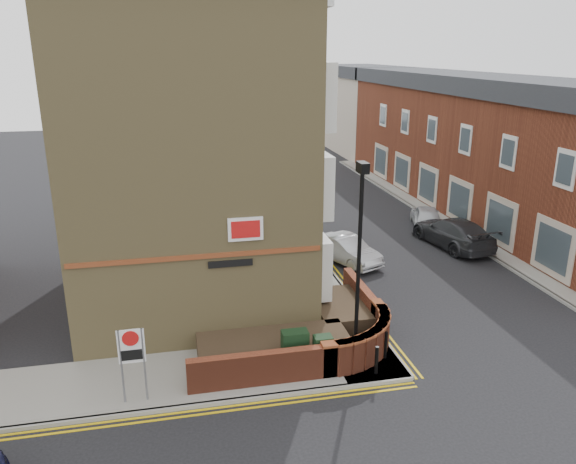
# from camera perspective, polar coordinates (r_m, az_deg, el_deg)

# --- Properties ---
(ground) EXTENTS (120.00, 120.00, 0.00)m
(ground) POSITION_cam_1_polar(r_m,az_deg,el_deg) (16.82, 2.75, -15.96)
(ground) COLOR black
(ground) RESTS_ON ground
(pavement_corner) EXTENTS (13.00, 3.00, 0.12)m
(pavement_corner) POSITION_cam_1_polar(r_m,az_deg,el_deg) (17.63, -9.98, -14.26)
(pavement_corner) COLOR gray
(pavement_corner) RESTS_ON ground
(pavement_main) EXTENTS (2.00, 32.00, 0.12)m
(pavement_main) POSITION_cam_1_polar(r_m,az_deg,el_deg) (31.42, -1.16, 0.75)
(pavement_main) COLOR gray
(pavement_main) RESTS_ON ground
(pavement_far) EXTENTS (4.00, 40.00, 0.12)m
(pavement_far) POSITION_cam_1_polar(r_m,az_deg,el_deg) (32.64, 19.22, 0.39)
(pavement_far) COLOR gray
(pavement_far) RESTS_ON ground
(kerb_side) EXTENTS (13.00, 0.15, 0.12)m
(kerb_side) POSITION_cam_1_polar(r_m,az_deg,el_deg) (16.38, -9.72, -17.03)
(kerb_side) COLOR gray
(kerb_side) RESTS_ON ground
(kerb_main_near) EXTENTS (0.15, 32.00, 0.12)m
(kerb_main_near) POSITION_cam_1_polar(r_m,az_deg,el_deg) (31.61, 0.61, 0.86)
(kerb_main_near) COLOR gray
(kerb_main_near) RESTS_ON ground
(kerb_main_far) EXTENTS (0.15, 40.00, 0.12)m
(kerb_main_far) POSITION_cam_1_polar(r_m,az_deg,el_deg) (31.67, 16.12, 0.16)
(kerb_main_far) COLOR gray
(kerb_main_far) RESTS_ON ground
(yellow_lines_side) EXTENTS (13.00, 0.28, 0.01)m
(yellow_lines_side) POSITION_cam_1_polar(r_m,az_deg,el_deg) (16.21, -9.66, -17.69)
(yellow_lines_side) COLOR gold
(yellow_lines_side) RESTS_ON ground
(yellow_lines_main) EXTENTS (0.28, 32.00, 0.01)m
(yellow_lines_main) POSITION_cam_1_polar(r_m,az_deg,el_deg) (31.68, 1.06, 0.80)
(yellow_lines_main) COLOR gold
(yellow_lines_main) RESTS_ON ground
(corner_building) EXTENTS (8.95, 10.40, 13.60)m
(corner_building) POSITION_cam_1_polar(r_m,az_deg,el_deg) (21.70, -9.92, 9.37)
(corner_building) COLOR olive
(corner_building) RESTS_ON ground
(garden_wall) EXTENTS (6.80, 6.00, 1.20)m
(garden_wall) POSITION_cam_1_polar(r_m,az_deg,el_deg) (18.88, 0.78, -11.82)
(garden_wall) COLOR maroon
(garden_wall) RESTS_ON ground
(lamppost) EXTENTS (0.25, 0.50, 6.30)m
(lamppost) POSITION_cam_1_polar(r_m,az_deg,el_deg) (16.72, 7.19, -3.36)
(lamppost) COLOR black
(lamppost) RESTS_ON pavement_corner
(utility_cabinet_large) EXTENTS (0.80, 0.45, 1.20)m
(utility_cabinet_large) POSITION_cam_1_polar(r_m,az_deg,el_deg) (17.45, 0.70, -11.80)
(utility_cabinet_large) COLOR black
(utility_cabinet_large) RESTS_ON pavement_corner
(utility_cabinet_small) EXTENTS (0.55, 0.40, 1.10)m
(utility_cabinet_small) POSITION_cam_1_polar(r_m,az_deg,el_deg) (17.40, 3.56, -12.12)
(utility_cabinet_small) COLOR black
(utility_cabinet_small) RESTS_ON pavement_corner
(bollard_near) EXTENTS (0.11, 0.11, 0.90)m
(bollard_near) POSITION_cam_1_polar(r_m,az_deg,el_deg) (17.39, 8.98, -12.74)
(bollard_near) COLOR black
(bollard_near) RESTS_ON pavement_corner
(bollard_far) EXTENTS (0.11, 0.11, 0.90)m
(bollard_far) POSITION_cam_1_polar(r_m,az_deg,el_deg) (18.23, 9.87, -11.23)
(bollard_far) COLOR black
(bollard_far) RESTS_ON pavement_corner
(zone_sign) EXTENTS (0.72, 0.07, 2.20)m
(zone_sign) POSITION_cam_1_polar(r_m,az_deg,el_deg) (16.02, -15.59, -11.67)
(zone_sign) COLOR slate
(zone_sign) RESTS_ON pavement_corner
(far_terrace) EXTENTS (5.40, 30.40, 8.00)m
(far_terrace) POSITION_cam_1_polar(r_m,az_deg,el_deg) (35.87, 18.69, 8.52)
(far_terrace) COLOR maroon
(far_terrace) RESTS_ON ground
(far_terrace_cream) EXTENTS (5.40, 12.40, 8.00)m
(far_terrace_cream) POSITION_cam_1_polar(r_m,az_deg,el_deg) (54.83, 7.45, 12.31)
(far_terrace_cream) COLOR #B8A998
(far_terrace_cream) RESTS_ON ground
(tree_near) EXTENTS (3.64, 3.65, 6.70)m
(tree_near) POSITION_cam_1_polar(r_m,az_deg,el_deg) (28.47, -0.46, 8.55)
(tree_near) COLOR #382B1E
(tree_near) RESTS_ON pavement_main
(tree_mid) EXTENTS (4.03, 4.03, 7.42)m
(tree_mid) POSITION_cam_1_polar(r_m,az_deg,el_deg) (36.19, -3.09, 11.36)
(tree_mid) COLOR #382B1E
(tree_mid) RESTS_ON pavement_main
(tree_far) EXTENTS (3.81, 3.81, 7.00)m
(tree_far) POSITION_cam_1_polar(r_m,az_deg,el_deg) (44.10, -4.79, 12.15)
(tree_far) COLOR #382B1E
(tree_far) RESTS_ON pavement_main
(traffic_light_assembly) EXTENTS (0.20, 0.16, 4.20)m
(traffic_light_assembly) POSITION_cam_1_polar(r_m,az_deg,el_deg) (39.49, -3.14, 8.38)
(traffic_light_assembly) COLOR black
(traffic_light_assembly) RESTS_ON pavement_main
(silver_car_near) EXTENTS (2.72, 3.98, 1.24)m
(silver_car_near) POSITION_cam_1_polar(r_m,az_deg,el_deg) (26.01, 5.92, -1.79)
(silver_car_near) COLOR #AFB2B7
(silver_car_near) RESTS_ON ground
(red_car_main) EXTENTS (2.16, 4.32, 1.18)m
(red_car_main) POSITION_cam_1_polar(r_m,az_deg,el_deg) (37.85, 0.88, 4.59)
(red_car_main) COLOR maroon
(red_car_main) RESTS_ON ground
(grey_car_far) EXTENTS (2.76, 5.27, 1.46)m
(grey_car_far) POSITION_cam_1_polar(r_m,az_deg,el_deg) (29.12, 16.39, -0.03)
(grey_car_far) COLOR #2A2B2F
(grey_car_far) RESTS_ON ground
(silver_car_far) EXTENTS (2.60, 3.97, 1.26)m
(silver_car_far) POSITION_cam_1_polar(r_m,az_deg,el_deg) (31.93, 13.87, 1.56)
(silver_car_far) COLOR silver
(silver_car_far) RESTS_ON ground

